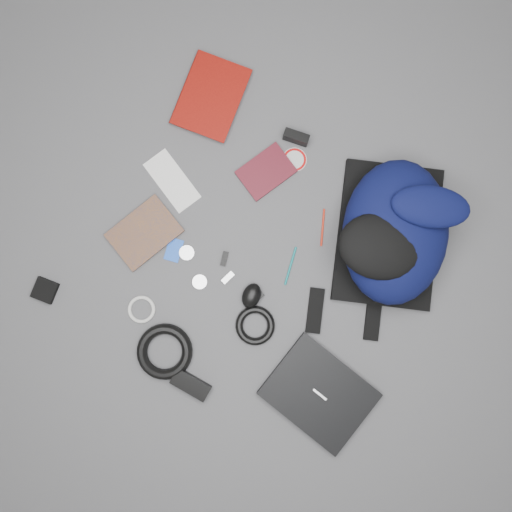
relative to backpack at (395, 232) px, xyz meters
The scene contains 23 objects.
ground 0.46m from the backpack, 141.82° to the right, with size 4.00×4.00×0.00m, color #4F4F51.
backpack is the anchor object (origin of this frame).
laptop 0.58m from the backpack, 84.94° to the right, with size 0.33×0.25×0.03m, color black.
textbook_red 0.86m from the backpack, behind, with size 0.20×0.27×0.03m, color #740A06.
comic_book 0.88m from the backpack, 155.65° to the right, with size 0.16×0.22×0.02m, color #BC680D.
envelope 0.76m from the backpack, 165.38° to the right, with size 0.21×0.10×0.00m, color white.
dvd_case 0.47m from the backpack, behind, with size 0.12×0.18×0.01m, color #420C14.
compact_camera 0.46m from the backpack, 161.83° to the left, with size 0.09×0.03×0.05m, color black.
sticker_disc 0.42m from the backpack, 169.11° to the left, with size 0.08×0.08×0.00m, color silver.
pen_teal 0.36m from the backpack, 133.26° to the right, with size 0.01×0.01×0.13m, color #0C6B6F.
pen_red 0.24m from the backpack, 157.85° to the right, with size 0.01×0.01×0.13m, color red.
id_badge 0.73m from the backpack, 147.06° to the right, with size 0.05×0.08×0.00m, color blue.
usb_black 0.56m from the backpack, 142.72° to the right, with size 0.02×0.05×0.01m, color black.
usb_silver 0.56m from the backpack, 136.05° to the right, with size 0.02×0.05×0.01m, color #AAAAAD.
key_fob 0.49m from the backpack, 125.87° to the right, with size 0.03×0.04×0.01m, color black.
mouse 0.51m from the backpack, 126.96° to the right, with size 0.06×0.09×0.04m, color black.
headphone_left 0.68m from the backpack, 145.94° to the right, with size 0.05×0.05×0.01m, color silver.
headphone_right 0.66m from the backpack, 136.98° to the right, with size 0.05×0.05×0.01m, color silver.
cable_coil 0.55m from the backpack, 116.74° to the right, with size 0.13×0.13×0.03m, color black.
power_brick 0.83m from the backpack, 113.97° to the right, with size 0.13×0.06×0.03m, color black.
power_cord_coil 0.84m from the backpack, 123.47° to the right, with size 0.19×0.19×0.04m, color black.
pouch 1.17m from the backpack, 141.86° to the right, with size 0.07×0.07×0.02m, color black.
white_cable_coil 0.87m from the backpack, 134.18° to the right, with size 0.09×0.09×0.01m, color silver.
Camera 1 is at (0.04, -0.08, 1.68)m, focal length 35.00 mm.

